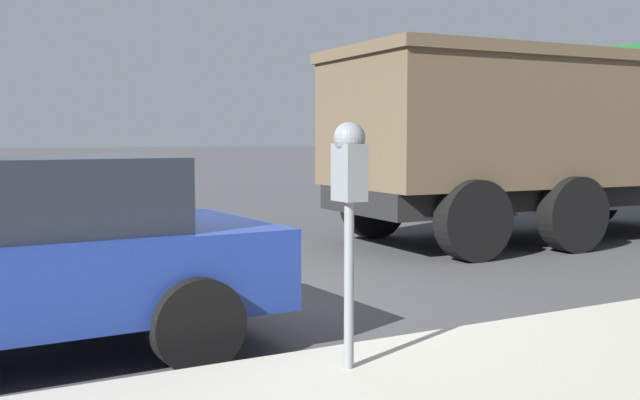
% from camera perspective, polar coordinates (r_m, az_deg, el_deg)
% --- Properties ---
extents(ground_plane, '(220.00, 220.00, 0.00)m').
position_cam_1_polar(ground_plane, '(6.95, -11.02, -8.30)').
color(ground_plane, '#424244').
extents(parking_meter, '(0.21, 0.19, 1.48)m').
position_cam_1_polar(parking_meter, '(4.43, 2.24, 1.43)').
color(parking_meter, gray).
rests_on(parking_meter, sidewalk).
extents(dump_truck, '(3.03, 6.89, 3.03)m').
position_cam_1_polar(dump_truck, '(12.04, 16.89, 5.01)').
color(dump_truck, black).
rests_on(dump_truck, ground_plane).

